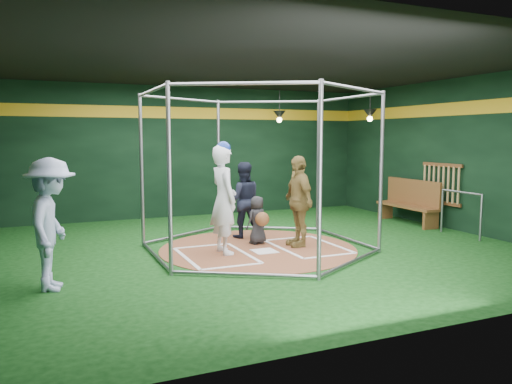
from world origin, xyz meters
name	(u,v)px	position (x,y,z in m)	size (l,w,h in m)	color
room_shell	(258,158)	(0.00, 0.01, 1.75)	(10.10, 9.10, 3.53)	black
clay_disc	(258,248)	(0.00, 0.00, 0.01)	(3.80, 3.80, 0.01)	brown
home_plate	(264,251)	(0.00, -0.30, 0.02)	(0.43, 0.43, 0.01)	white
batter_box_left	(216,255)	(-0.95, -0.25, 0.02)	(1.17, 1.77, 0.01)	white
batter_box_right	(307,246)	(0.95, -0.25, 0.02)	(1.17, 1.77, 0.01)	white
batting_cage	(258,172)	(0.00, 0.00, 1.50)	(4.05, 4.67, 3.00)	gray
bat_rack	(441,184)	(4.93, 0.40, 1.05)	(0.07, 1.25, 0.98)	brown
pendant_lamp_near	(279,115)	(2.20, 3.60, 2.74)	(0.34, 0.34, 0.90)	black
pendant_lamp_far	(370,114)	(4.00, 2.00, 2.74)	(0.34, 0.34, 0.90)	black
batter_figure	(224,198)	(-0.74, -0.11, 1.03)	(0.51, 0.75, 2.07)	silver
visitor_leopard	(298,201)	(0.82, -0.09, 0.91)	(1.05, 0.44, 1.79)	#AA8F48
catcher_figure	(258,220)	(0.16, 0.37, 0.50)	(0.54, 0.60, 0.97)	black
umpire	(243,200)	(0.13, 1.11, 0.82)	(0.79, 0.61, 1.62)	black
bystander_blue	(51,224)	(-3.70, -1.20, 0.94)	(1.21, 0.70, 1.88)	#AEBEE7
dugout_bench	(410,201)	(4.64, 1.13, 0.56)	(0.44, 1.89, 1.10)	brown
steel_railing	(461,206)	(4.55, -0.61, 0.66)	(0.05, 1.15, 0.99)	gray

